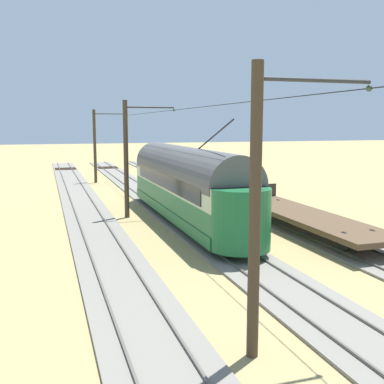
% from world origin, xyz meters
% --- Properties ---
extents(ground_plane, '(220.00, 220.00, 0.00)m').
position_xyz_m(ground_plane, '(0.00, 0.00, 0.00)').
color(ground_plane, '#9E8956').
extents(track_streetcar_siding, '(2.80, 80.00, 0.18)m').
position_xyz_m(track_streetcar_siding, '(-5.17, -0.31, 0.05)').
color(track_streetcar_siding, slate).
rests_on(track_streetcar_siding, ground).
extents(track_adjacent_siding, '(2.80, 80.00, 0.18)m').
position_xyz_m(track_adjacent_siding, '(0.00, -0.31, 0.05)').
color(track_adjacent_siding, slate).
rests_on(track_adjacent_siding, ground).
extents(track_third_siding, '(2.80, 80.00, 0.18)m').
position_xyz_m(track_third_siding, '(5.17, -0.31, 0.05)').
color(track_third_siding, slate).
rests_on(track_third_siding, ground).
extents(vintage_streetcar, '(2.65, 17.98, 5.61)m').
position_xyz_m(vintage_streetcar, '(-0.00, 3.64, 2.26)').
color(vintage_streetcar, '#196033').
rests_on(vintage_streetcar, ground).
extents(flatcar_adjacent, '(2.80, 12.22, 1.60)m').
position_xyz_m(flatcar_adjacent, '(-5.17, 7.75, 0.86)').
color(flatcar_adjacent, brown).
rests_on(flatcar_adjacent, ground).
extents(catenary_pole_foreground, '(3.18, 0.28, 6.95)m').
position_xyz_m(catenary_pole_foreground, '(2.86, -16.43, 3.65)').
color(catenary_pole_foreground, '#423323').
rests_on(catenary_pole_foreground, ground).
extents(catenary_pole_mid_near, '(3.18, 0.28, 6.95)m').
position_xyz_m(catenary_pole_mid_near, '(2.86, 1.27, 3.65)').
color(catenary_pole_mid_near, '#423323').
rests_on(catenary_pole_mid_near, ground).
extents(catenary_pole_mid_far, '(3.18, 0.28, 6.95)m').
position_xyz_m(catenary_pole_mid_far, '(2.86, 18.97, 3.65)').
color(catenary_pole_mid_far, '#423323').
rests_on(catenary_pole_mid_far, ground).
extents(overhead_wire_run, '(2.98, 57.11, 0.18)m').
position_xyz_m(overhead_wire_run, '(0.05, 9.27, 6.40)').
color(overhead_wire_run, black).
rests_on(overhead_wire_run, ground).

